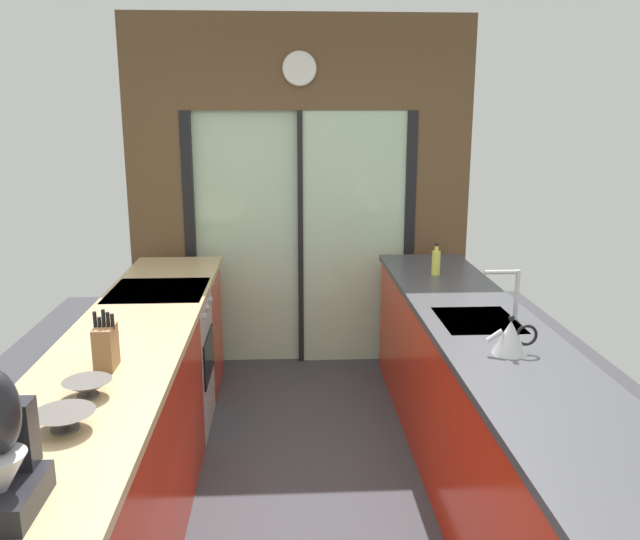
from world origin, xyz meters
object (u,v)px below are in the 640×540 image
object	(u,v)px
mixing_bowl_near	(64,420)
soap_bottle	(436,262)
stand_mixer	(3,457)
oven_range	(162,361)
knife_block	(106,346)
mixing_bowl_far	(87,387)
kettle	(511,337)

from	to	relation	value
mixing_bowl_near	soap_bottle	xyz separation A→B (m)	(1.78, 2.13, 0.05)
stand_mixer	soap_bottle	world-z (taller)	stand_mixer
oven_range	stand_mixer	xyz separation A→B (m)	(0.02, -2.31, 0.63)
knife_block	oven_range	bearing A→B (deg)	90.83
knife_block	mixing_bowl_near	bearing A→B (deg)	-90.00
oven_range	knife_block	xyz separation A→B (m)	(0.02, -1.28, 0.56)
mixing_bowl_far	soap_bottle	world-z (taller)	soap_bottle
mixing_bowl_near	mixing_bowl_far	distance (m)	0.28
soap_bottle	stand_mixer	bearing A→B (deg)	-124.31
oven_range	mixing_bowl_near	xyz separation A→B (m)	(0.02, -1.84, 0.50)
mixing_bowl_far	kettle	distance (m)	1.82
mixing_bowl_near	kettle	distance (m)	1.89
mixing_bowl_far	knife_block	xyz separation A→B (m)	(-0.00, 0.29, 0.06)
knife_block	soap_bottle	world-z (taller)	knife_block
mixing_bowl_near	kettle	size ratio (longest dim) A/B	0.91
oven_range	stand_mixer	distance (m)	2.40
oven_range	soap_bottle	world-z (taller)	soap_bottle
mixing_bowl_far	knife_block	distance (m)	0.29
mixing_bowl_far	knife_block	world-z (taller)	knife_block
mixing_bowl_far	stand_mixer	bearing A→B (deg)	-90.00
knife_block	soap_bottle	xyz separation A→B (m)	(1.78, 1.57, -0.01)
oven_range	mixing_bowl_near	distance (m)	1.91
stand_mixer	mixing_bowl_far	bearing A→B (deg)	90.00
mixing_bowl_far	knife_block	bearing A→B (deg)	90.00
kettle	soap_bottle	world-z (taller)	soap_bottle
mixing_bowl_far	stand_mixer	world-z (taller)	stand_mixer
stand_mixer	kettle	bearing A→B (deg)	32.06
knife_block	mixing_bowl_far	bearing A→B (deg)	-90.00
mixing_bowl_near	knife_block	size ratio (longest dim) A/B	0.82
oven_range	mixing_bowl_far	distance (m)	1.64
oven_range	soap_bottle	xyz separation A→B (m)	(1.80, 0.30, 0.55)
oven_range	knife_block	world-z (taller)	knife_block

